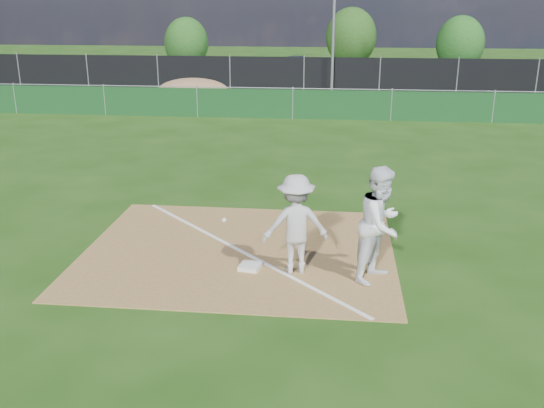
{
  "coord_description": "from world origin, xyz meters",
  "views": [
    {
      "loc": [
        1.81,
        -9.82,
        4.68
      ],
      "look_at": [
        0.65,
        1.0,
        1.0
      ],
      "focal_mm": 40.0,
      "sensor_mm": 36.0,
      "label": 1
    }
  ],
  "objects_px": {
    "tree_mid": "(351,37)",
    "tree_right": "(460,44)",
    "car_mid": "(300,69)",
    "first_base": "(250,266)",
    "runner": "(381,224)",
    "tree_left": "(186,43)",
    "car_right": "(396,71)",
    "car_left": "(229,69)",
    "play_at_first": "(296,224)",
    "light_pole": "(334,14)"
  },
  "relations": [
    {
      "from": "play_at_first",
      "to": "tree_right",
      "type": "relative_size",
      "value": 0.51
    },
    {
      "from": "tree_left",
      "to": "car_left",
      "type": "bearing_deg",
      "value": -54.33
    },
    {
      "from": "car_left",
      "to": "car_mid",
      "type": "height_order",
      "value": "car_mid"
    },
    {
      "from": "first_base",
      "to": "runner",
      "type": "xyz_separation_m",
      "value": [
        2.3,
        -0.13,
        0.97
      ]
    },
    {
      "from": "car_right",
      "to": "tree_right",
      "type": "bearing_deg",
      "value": -26.86
    },
    {
      "from": "tree_left",
      "to": "car_right",
      "type": "bearing_deg",
      "value": -22.58
    },
    {
      "from": "car_right",
      "to": "car_left",
      "type": "bearing_deg",
      "value": 99.0
    },
    {
      "from": "tree_mid",
      "to": "tree_right",
      "type": "height_order",
      "value": "tree_mid"
    },
    {
      "from": "play_at_first",
      "to": "runner",
      "type": "distance_m",
      "value": 1.48
    },
    {
      "from": "runner",
      "to": "play_at_first",
      "type": "bearing_deg",
      "value": 117.07
    },
    {
      "from": "tree_left",
      "to": "car_mid",
      "type": "bearing_deg",
      "value": -33.34
    },
    {
      "from": "tree_mid",
      "to": "car_mid",
      "type": "bearing_deg",
      "value": -111.5
    },
    {
      "from": "first_base",
      "to": "tree_mid",
      "type": "bearing_deg",
      "value": 86.18
    },
    {
      "from": "car_left",
      "to": "car_mid",
      "type": "distance_m",
      "value": 4.31
    },
    {
      "from": "car_left",
      "to": "tree_right",
      "type": "height_order",
      "value": "tree_right"
    },
    {
      "from": "light_pole",
      "to": "car_right",
      "type": "height_order",
      "value": "light_pole"
    },
    {
      "from": "first_base",
      "to": "runner",
      "type": "height_order",
      "value": "runner"
    },
    {
      "from": "tree_mid",
      "to": "car_left",
      "type": "bearing_deg",
      "value": -133.15
    },
    {
      "from": "play_at_first",
      "to": "tree_left",
      "type": "bearing_deg",
      "value": 106.96
    },
    {
      "from": "light_pole",
      "to": "tree_left",
      "type": "xyz_separation_m",
      "value": [
        -10.18,
        9.71,
        -2.16
      ]
    },
    {
      "from": "car_mid",
      "to": "tree_mid",
      "type": "distance_m",
      "value": 8.52
    },
    {
      "from": "car_right",
      "to": "play_at_first",
      "type": "bearing_deg",
      "value": -178.02
    },
    {
      "from": "car_mid",
      "to": "car_right",
      "type": "relative_size",
      "value": 0.91
    },
    {
      "from": "first_base",
      "to": "car_mid",
      "type": "bearing_deg",
      "value": 91.64
    },
    {
      "from": "play_at_first",
      "to": "tree_left",
      "type": "xyz_separation_m",
      "value": [
        -9.84,
        32.25,
        0.92
      ]
    },
    {
      "from": "runner",
      "to": "tree_left",
      "type": "distance_m",
      "value": 34.29
    },
    {
      "from": "car_right",
      "to": "tree_right",
      "type": "distance_m",
      "value": 7.66
    },
    {
      "from": "first_base",
      "to": "car_mid",
      "type": "height_order",
      "value": "car_mid"
    },
    {
      "from": "light_pole",
      "to": "first_base",
      "type": "bearing_deg",
      "value": -92.97
    },
    {
      "from": "first_base",
      "to": "tree_right",
      "type": "bearing_deg",
      "value": 73.76
    },
    {
      "from": "car_left",
      "to": "tree_right",
      "type": "distance_m",
      "value": 15.67
    },
    {
      "from": "car_mid",
      "to": "tree_left",
      "type": "bearing_deg",
      "value": 69.4
    },
    {
      "from": "car_mid",
      "to": "first_base",
      "type": "bearing_deg",
      "value": -165.62
    },
    {
      "from": "play_at_first",
      "to": "runner",
      "type": "xyz_separation_m",
      "value": [
        1.48,
        -0.11,
        0.1
      ]
    },
    {
      "from": "car_mid",
      "to": "tree_left",
      "type": "xyz_separation_m",
      "value": [
        -8.24,
        5.42,
        1.11
      ]
    },
    {
      "from": "tree_right",
      "to": "tree_mid",
      "type": "bearing_deg",
      "value": 163.2
    },
    {
      "from": "car_mid",
      "to": "tree_right",
      "type": "distance_m",
      "value": 11.75
    },
    {
      "from": "car_right",
      "to": "first_base",
      "type": "bearing_deg",
      "value": -179.77
    },
    {
      "from": "runner",
      "to": "car_left",
      "type": "xyz_separation_m",
      "value": [
        -7.38,
        26.88,
        -0.35
      ]
    },
    {
      "from": "tree_mid",
      "to": "tree_right",
      "type": "relative_size",
      "value": 1.13
    },
    {
      "from": "car_left",
      "to": "car_mid",
      "type": "xyz_separation_m",
      "value": [
        4.31,
        0.06,
        0.05
      ]
    },
    {
      "from": "tree_mid",
      "to": "tree_right",
      "type": "xyz_separation_m",
      "value": [
        7.15,
        -2.16,
        -0.25
      ]
    },
    {
      "from": "play_at_first",
      "to": "light_pole",
      "type": "bearing_deg",
      "value": 89.13
    },
    {
      "from": "car_left",
      "to": "light_pole",
      "type": "bearing_deg",
      "value": -132.26
    },
    {
      "from": "car_left",
      "to": "tree_left",
      "type": "bearing_deg",
      "value": 27.54
    },
    {
      "from": "light_pole",
      "to": "tree_mid",
      "type": "distance_m",
      "value": 12.3
    },
    {
      "from": "car_left",
      "to": "tree_right",
      "type": "xyz_separation_m",
      "value": [
        14.53,
        5.72,
        1.24
      ]
    },
    {
      "from": "tree_left",
      "to": "tree_right",
      "type": "bearing_deg",
      "value": 0.72
    },
    {
      "from": "play_at_first",
      "to": "tree_left",
      "type": "distance_m",
      "value": 33.73
    },
    {
      "from": "runner",
      "to": "tree_right",
      "type": "relative_size",
      "value": 0.55
    }
  ]
}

